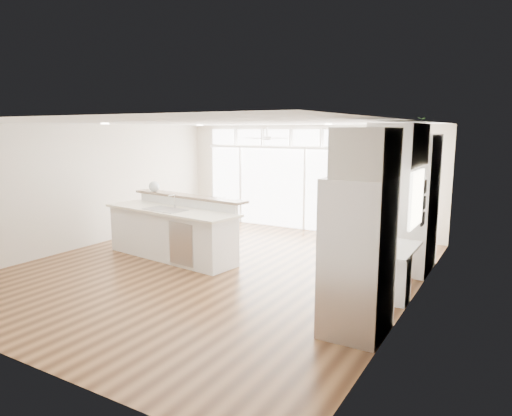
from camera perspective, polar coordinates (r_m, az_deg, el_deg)
The scene contains 24 objects.
floor at distance 8.69m, azimuth -4.83°, elevation -7.59°, with size 7.00×8.00×0.02m, color #492B16.
ceiling at distance 8.30m, azimuth -5.10°, elevation 10.58°, with size 7.00×8.00×0.02m, color white.
wall_back at distance 11.85m, azimuth 6.30°, elevation 3.75°, with size 7.00×0.04×2.70m, color beige.
wall_front at distance 5.67m, azimuth -29.02°, elevation -3.93°, with size 7.00×0.04×2.70m, color beige.
wall_left at distance 10.78m, azimuth -20.35°, elevation 2.61°, with size 0.04×8.00×2.70m, color beige.
wall_right at distance 7.00m, azimuth 19.16°, elevation -0.86°, with size 0.04×8.00×2.70m, color beige.
glass_wall at distance 11.83m, azimuth 6.15°, elevation 2.28°, with size 5.80×0.06×2.08m, color white.
transom_row at distance 11.74m, azimuth 6.27°, elevation 8.73°, with size 5.90×0.06×0.40m, color white.
desk_window at distance 7.26m, azimuth 19.40°, elevation 1.10°, with size 0.04×0.85×0.85m, color white.
ceiling_fan at distance 10.94m, azimuth 1.37°, elevation 9.24°, with size 1.16×1.16×0.32m, color white.
recessed_lights at distance 8.46m, azimuth -4.30°, elevation 10.44°, with size 3.40×3.00×0.02m, color silver.
oven_cabinet at distance 8.82m, azimuth 19.34°, elevation 0.56°, with size 0.64×1.20×2.50m, color white.
desk_nook at distance 7.58m, azimuth 16.44°, elevation -7.47°, with size 0.72×1.30×0.76m, color white.
upper_cabinets at distance 7.26m, azimuth 17.50°, elevation 7.55°, with size 0.64×1.30×0.64m, color white.
refrigerator at distance 5.89m, azimuth 12.60°, elevation -5.98°, with size 0.76×0.90×2.00m, color #BABABF.
fridge_cabinet at distance 5.66m, azimuth 13.67°, elevation 6.73°, with size 0.64×0.90×0.60m, color white.
framed_photos at distance 7.89m, azimuth 20.22°, elevation 0.59°, with size 0.06×0.22×0.80m, color black.
kitchen_island at distance 9.37m, azimuth -10.60°, elevation -2.48°, with size 3.10×1.17×1.23m, color white.
rug at distance 8.45m, azimuth 15.56°, elevation -8.30°, with size 1.00×0.72×0.01m, color #371B11.
office_chair at distance 8.07m, azimuth 13.03°, elevation -5.82°, with size 0.46×0.43×0.89m, color black.
fishbowl at distance 10.22m, azimuth -12.61°, elevation 2.63°, with size 0.23×0.23×0.23m, color silver.
monitor at distance 7.46m, azimuth 16.05°, elevation -3.21°, with size 0.08×0.45×0.38m, color black.
keyboard at distance 7.54m, azimuth 14.74°, elevation -4.43°, with size 0.11×0.30×0.01m, color white.
potted_plant at distance 8.72m, azimuth 19.85°, elevation 9.44°, with size 0.26×0.29×0.23m, color #2D5022.
Camera 1 is at (4.80, -6.77, 2.57)m, focal length 32.00 mm.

